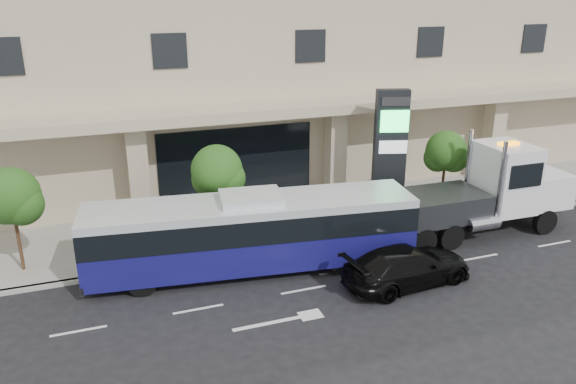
{
  "coord_description": "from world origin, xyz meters",
  "views": [
    {
      "loc": [
        -6.89,
        -18.81,
        10.63
      ],
      "look_at": [
        0.64,
        2.0,
        2.66
      ],
      "focal_mm": 35.0,
      "sensor_mm": 36.0,
      "label": 1
    }
  ],
  "objects_px": {
    "city_bus": "(252,232)",
    "tow_truck": "(486,193)",
    "black_sedan": "(408,266)",
    "signage_pylon": "(390,153)"
  },
  "relations": [
    {
      "from": "city_bus",
      "to": "black_sedan",
      "type": "height_order",
      "value": "city_bus"
    },
    {
      "from": "city_bus",
      "to": "tow_truck",
      "type": "bearing_deg",
      "value": 7.1
    },
    {
      "from": "tow_truck",
      "to": "signage_pylon",
      "type": "xyz_separation_m",
      "value": [
        -3.29,
        3.14,
        1.38
      ]
    },
    {
      "from": "city_bus",
      "to": "signage_pylon",
      "type": "xyz_separation_m",
      "value": [
        7.84,
        3.13,
        1.63
      ]
    },
    {
      "from": "black_sedan",
      "to": "signage_pylon",
      "type": "bearing_deg",
      "value": -28.45
    },
    {
      "from": "city_bus",
      "to": "black_sedan",
      "type": "relative_size",
      "value": 2.53
    },
    {
      "from": "city_bus",
      "to": "tow_truck",
      "type": "distance_m",
      "value": 11.13
    },
    {
      "from": "black_sedan",
      "to": "signage_pylon",
      "type": "xyz_separation_m",
      "value": [
        2.6,
        6.25,
        2.54
      ]
    },
    {
      "from": "tow_truck",
      "to": "black_sedan",
      "type": "bearing_deg",
      "value": -151.53
    },
    {
      "from": "signage_pylon",
      "to": "tow_truck",
      "type": "bearing_deg",
      "value": -27.76
    }
  ]
}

